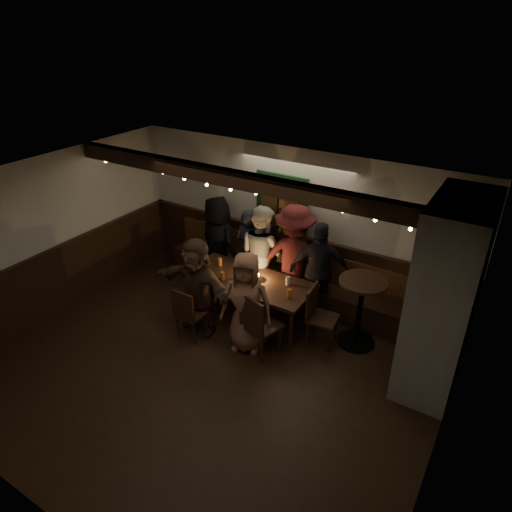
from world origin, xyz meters
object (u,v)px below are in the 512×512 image
Objects in this scene: person_d at (294,258)px; dining_table at (249,282)px; chair_end at (318,312)px; person_c at (262,253)px; person_a at (218,242)px; chair_near_right at (257,323)px; person_g at (246,303)px; chair_near_left at (188,311)px; high_top at (361,304)px; person_b at (250,252)px; person_f at (197,286)px; person_e at (319,271)px.

dining_table is at bearing 46.12° from person_d.
chair_end is 0.54× the size of person_c.
person_a is 0.99× the size of person_c.
chair_near_right is 0.32m from person_g.
chair_near_left is 0.80× the size of high_top.
person_d reaches higher than person_b.
person_a reaches higher than chair_near_right.
chair_near_right is 1.61m from person_c.
chair_near_left is 1.94m from chair_end.
dining_table is at bearing 121.83° from person_c.
person_f is (-0.02, 0.28, 0.29)m from chair_near_left.
high_top is 0.92m from person_e.
person_e is 1.05× the size of person_g.
chair_near_right is 0.93× the size of high_top.
chair_near_right is 0.65× the size of person_f.
dining_table is 1.76m from high_top.
person_f is (-1.11, 0.07, 0.21)m from chair_near_right.
person_f is (-0.93, -1.37, -0.13)m from person_d.
chair_end is at bearing 161.28° from person_b.
person_e is (1.39, 1.62, 0.33)m from chair_near_left.
person_c is at bearing 169.23° from high_top.
high_top is 1.66m from person_g.
person_d is at bearing 59.19° from dining_table.
person_d reaches higher than chair_near_right.
chair_end is 1.85m from person_f.
person_a is 1.47m from person_d.
person_e is (-0.83, 0.37, 0.13)m from high_top.
dining_table is 1.23m from person_a.
person_b is (0.07, 1.63, 0.30)m from chair_near_left.
chair_near_right is 1.09× the size of chair_end.
chair_near_right is 0.60× the size of person_a.
person_c is at bearing 118.74° from chair_near_right.
person_b is at bearing -20.45° from person_e.
chair_near_left is 0.48× the size of person_d.
chair_near_left is 0.55× the size of person_b.
chair_near_right is 1.53m from high_top.
person_c reaches higher than person_e.
person_b is 0.96× the size of person_e.
high_top is at bearing 136.22° from person_e.
chair_near_right is 0.95m from chair_end.
person_c is 0.94× the size of person_d.
person_f reaches higher than chair_end.
person_e reaches higher than person_g.
chair_end reaches higher than chair_near_left.
person_f is at bearing -156.75° from high_top.
person_d is 0.49m from person_e.
high_top is at bearing 29.24° from chair_near_left.
chair_near_right is 1.76m from person_b.
person_f is at bearing 42.71° from person_d.
person_c is at bearing -163.80° from person_a.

